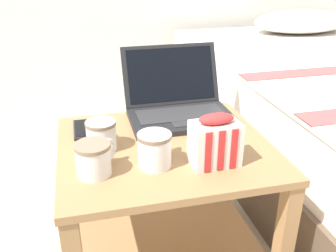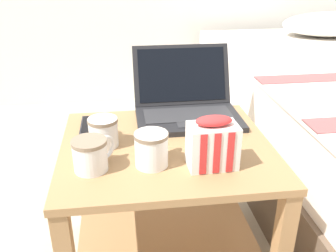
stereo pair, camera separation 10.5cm
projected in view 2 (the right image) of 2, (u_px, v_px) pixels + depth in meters
bedside_table at (166, 191)px, 1.19m from camera, size 0.63×0.55×0.47m
laptop at (186, 104)px, 1.29m from camera, size 0.35×0.31×0.22m
mug_front_left at (152, 147)px, 0.99m from camera, size 0.10×0.12×0.09m
mug_front_right at (103, 130)px, 1.10m from camera, size 0.09×0.13×0.09m
mug_mid_center at (91, 153)px, 0.97m from camera, size 0.11×0.11×0.09m
snack_bag at (213, 144)px, 0.98m from camera, size 0.13×0.09×0.15m
cell_phone at (92, 125)px, 1.23m from camera, size 0.07×0.14×0.01m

